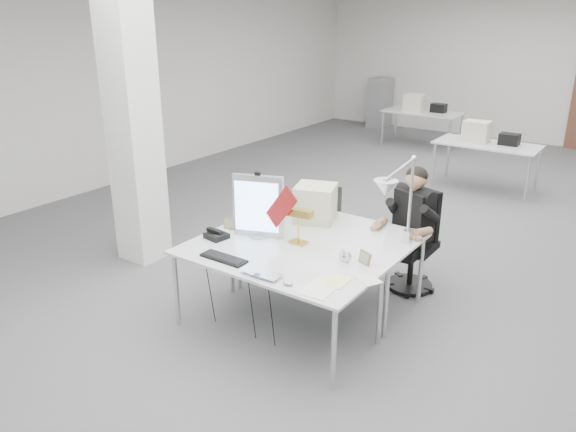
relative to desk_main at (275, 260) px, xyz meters
name	(u,v)px	position (x,y,z in m)	size (l,w,h in m)	color
room_shell	(410,109)	(0.04, 2.63, 0.95)	(10.04, 14.04, 3.24)	#515154
desk_main	(275,260)	(0.00, 0.00, 0.00)	(1.80, 0.90, 0.03)	silver
desk_second	(328,229)	(0.00, 0.90, 0.00)	(1.80, 0.90, 0.03)	silver
bg_desk_a	(488,144)	(0.20, 5.50, 0.00)	(1.60, 0.80, 0.03)	silver
bg_desk_b	(423,112)	(-1.80, 7.70, 0.00)	(1.60, 0.80, 0.03)	silver
filing_cabinet	(380,103)	(-3.50, 9.15, -0.14)	(0.45, 0.55, 1.20)	gray
office_chair	(413,239)	(0.63, 1.55, -0.18)	(0.55, 0.55, 1.12)	black
seated_person	(414,209)	(0.63, 1.50, 0.16)	(0.48, 0.60, 0.90)	black
monitor	(258,206)	(-0.43, 0.33, 0.31)	(0.49, 0.05, 0.60)	#B7B7BC
pennant	(281,207)	(-0.14, 0.29, 0.37)	(0.43, 0.01, 0.18)	maroon
keyboard	(224,258)	(-0.35, -0.27, 0.02)	(0.44, 0.15, 0.02)	black
laptop	(257,276)	(0.10, -0.38, 0.03)	(0.36, 0.23, 0.03)	silver
mouse	(288,283)	(0.38, -0.34, 0.03)	(0.09, 0.06, 0.04)	#B6B6BB
bankers_lamp	(298,227)	(-0.02, 0.40, 0.18)	(0.29, 0.12, 0.33)	gold
desk_phone	(217,236)	(-0.72, 0.06, 0.04)	(0.19, 0.18, 0.05)	black
picture_frame_left	(230,224)	(-0.78, 0.31, 0.06)	(0.13, 0.01, 0.10)	#A18145
picture_frame_right	(365,258)	(0.69, 0.36, 0.07)	(0.14, 0.01, 0.11)	#A27545
desk_clock	(345,256)	(0.53, 0.29, 0.06)	(0.11, 0.11, 0.03)	#B7B7BC
paper_stack_a	(320,289)	(0.62, -0.26, 0.02)	(0.22, 0.31, 0.01)	white
paper_stack_b	(337,281)	(0.67, -0.07, 0.02)	(0.17, 0.23, 0.01)	#FAF895
paper_stack_c	(368,279)	(0.85, 0.11, 0.02)	(0.21, 0.15, 0.01)	silver
beige_monitor	(315,203)	(-0.22, 1.00, 0.20)	(0.39, 0.37, 0.37)	beige
architect_lamp	(399,209)	(0.79, 0.75, 0.41)	(0.21, 0.63, 0.80)	#BDBDC1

